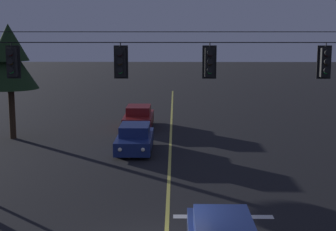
% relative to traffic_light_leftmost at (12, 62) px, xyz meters
% --- Properties ---
extents(lane_centre_stripe, '(0.14, 60.00, 0.01)m').
position_rel_traffic_light_leftmost_xyz_m(lane_centre_stripe, '(5.24, 6.02, -5.19)').
color(lane_centre_stripe, '#D1C64C').
rests_on(lane_centre_stripe, ground).
extents(stop_bar_paint, '(3.40, 0.36, 0.01)m').
position_rel_traffic_light_leftmost_xyz_m(stop_bar_paint, '(7.14, -0.58, -5.19)').
color(stop_bar_paint, silver).
rests_on(stop_bar_paint, ground).
extents(signal_span_assembly, '(15.88, 0.32, 7.25)m').
position_rel_traffic_light_leftmost_xyz_m(signal_span_assembly, '(5.24, 0.02, -1.43)').
color(signal_span_assembly, '#38281C').
rests_on(signal_span_assembly, ground).
extents(traffic_light_leftmost, '(0.48, 0.41, 1.22)m').
position_rel_traffic_light_leftmost_xyz_m(traffic_light_leftmost, '(0.00, 0.00, 0.00)').
color(traffic_light_leftmost, black).
extents(traffic_light_left_inner, '(0.48, 0.41, 1.22)m').
position_rel_traffic_light_leftmost_xyz_m(traffic_light_left_inner, '(3.66, 0.00, 0.00)').
color(traffic_light_left_inner, black).
extents(traffic_light_centre, '(0.48, 0.41, 1.22)m').
position_rel_traffic_light_leftmost_xyz_m(traffic_light_centre, '(6.65, 0.00, 0.00)').
color(traffic_light_centre, black).
extents(traffic_light_right_inner, '(0.48, 0.41, 1.22)m').
position_rel_traffic_light_leftmost_xyz_m(traffic_light_right_inner, '(10.50, 0.00, 0.00)').
color(traffic_light_right_inner, black).
extents(car_oncoming_lead, '(1.80, 4.42, 1.39)m').
position_rel_traffic_light_leftmost_xyz_m(car_oncoming_lead, '(3.39, 9.07, -4.55)').
color(car_oncoming_lead, navy).
rests_on(car_oncoming_lead, ground).
extents(car_oncoming_trailing, '(1.80, 4.42, 1.39)m').
position_rel_traffic_light_leftmost_xyz_m(car_oncoming_trailing, '(3.11, 15.75, -4.55)').
color(car_oncoming_trailing, maroon).
rests_on(car_oncoming_trailing, ground).
extents(tree_verge_near, '(3.22, 3.22, 6.64)m').
position_rel_traffic_light_leftmost_xyz_m(tree_verge_near, '(-3.99, 12.07, -0.62)').
color(tree_verge_near, '#332316').
rests_on(tree_verge_near, ground).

